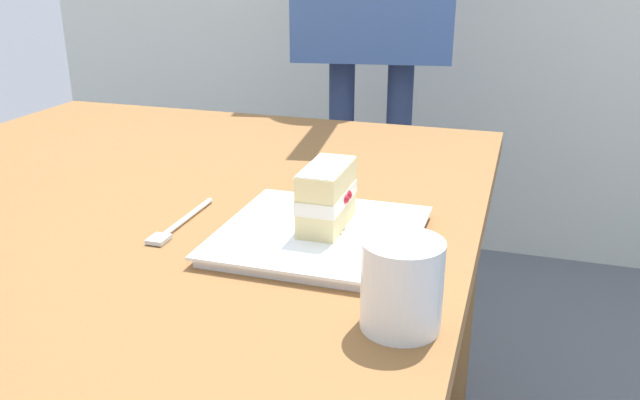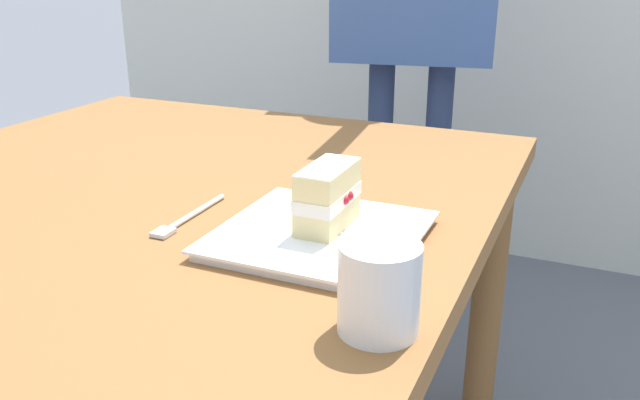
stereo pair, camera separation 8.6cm
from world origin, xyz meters
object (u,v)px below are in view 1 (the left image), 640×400
cake_slice (327,196)px  coffee_cup (402,284)px  patio_table (73,283)px  dessert_fork (180,223)px  dessert_plate (320,235)px

cake_slice → coffee_cup: cake_slice is taller
patio_table → dessert_fork: dessert_fork is taller
patio_table → coffee_cup: (0.10, 0.48, 0.13)m
dessert_fork → coffee_cup: 0.39m
patio_table → coffee_cup: coffee_cup is taller
cake_slice → patio_table: bearing=-74.5°
patio_table → coffee_cup: size_ratio=15.71×
dessert_fork → coffee_cup: bearing=63.9°
coffee_cup → dessert_plate: bearing=-141.6°
patio_table → dessert_plate: size_ratio=5.75×
dessert_plate → dessert_fork: size_ratio=1.52×
dessert_plate → cake_slice: cake_slice is taller
dessert_plate → dessert_fork: (0.01, -0.20, -0.00)m
coffee_cup → cake_slice: bearing=-144.8°
dessert_plate → coffee_cup: bearing=38.4°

